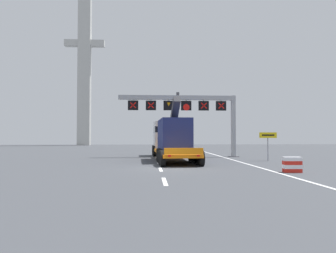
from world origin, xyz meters
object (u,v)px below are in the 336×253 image
object	(u,v)px
overhead_lane_gantry	(190,107)
heavy_haul_truck_orange	(171,137)
bridge_pylon_distant	(85,61)
crash_barrier_striped	(292,165)
exit_sign_yellow	(268,139)

from	to	relation	value
overhead_lane_gantry	heavy_haul_truck_orange	distance (m)	4.30
overhead_lane_gantry	bridge_pylon_distant	world-z (taller)	bridge_pylon_distant
heavy_haul_truck_orange	crash_barrier_striped	size ratio (longest dim) A/B	13.70
heavy_haul_truck_orange	exit_sign_yellow	distance (m)	8.68
heavy_haul_truck_orange	crash_barrier_striped	world-z (taller)	heavy_haul_truck_orange
crash_barrier_striped	overhead_lane_gantry	bearing A→B (deg)	107.66
heavy_haul_truck_orange	crash_barrier_striped	distance (m)	12.98
exit_sign_yellow	crash_barrier_striped	distance (m)	8.65
exit_sign_yellow	crash_barrier_striped	xyz separation A→B (m)	(-1.85, -8.33, -1.40)
bridge_pylon_distant	heavy_haul_truck_orange	bearing A→B (deg)	-68.33
heavy_haul_truck_orange	bridge_pylon_distant	size ratio (longest dim) A/B	0.37
overhead_lane_gantry	bridge_pylon_distant	xyz separation A→B (m)	(-18.94, 40.29, 14.17)
overhead_lane_gantry	heavy_haul_truck_orange	bearing A→B (deg)	-134.16
overhead_lane_gantry	crash_barrier_striped	bearing A→B (deg)	-72.34
overhead_lane_gantry	exit_sign_yellow	xyz separation A→B (m)	(6.11, -5.03, -3.24)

